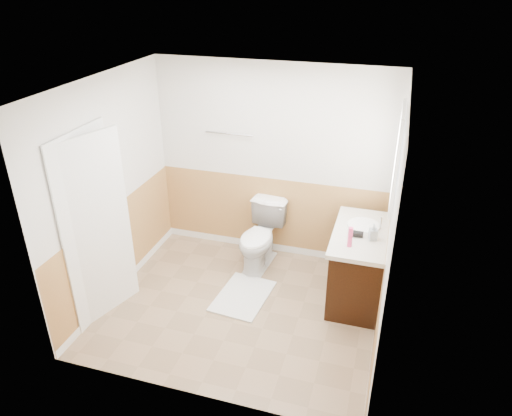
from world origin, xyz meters
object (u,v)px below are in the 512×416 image
(vanity_cabinet, at_px, (358,267))
(soap_dispenser, at_px, (373,232))
(bath_mat, at_px, (243,296))
(lotion_bottle, at_px, (350,237))
(toilet, at_px, (260,237))

(vanity_cabinet, bearing_deg, soap_dispenser, -44.98)
(bath_mat, relative_size, lotion_bottle, 3.64)
(vanity_cabinet, height_order, soap_dispenser, soap_dispenser)
(toilet, relative_size, soap_dispenser, 4.48)
(toilet, bearing_deg, bath_mat, -84.61)
(toilet, xyz_separation_m, lotion_bottle, (1.15, -0.63, 0.55))
(lotion_bottle, bearing_deg, toilet, 151.22)
(soap_dispenser, bearing_deg, lotion_bottle, -136.14)
(vanity_cabinet, relative_size, lotion_bottle, 5.00)
(vanity_cabinet, xyz_separation_m, lotion_bottle, (-0.10, -0.33, 0.56))
(bath_mat, bearing_deg, vanity_cabinet, 18.02)
(toilet, relative_size, lotion_bottle, 3.71)
(vanity_cabinet, bearing_deg, bath_mat, -161.98)
(bath_mat, bearing_deg, lotion_bottle, 3.76)
(bath_mat, height_order, vanity_cabinet, vanity_cabinet)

